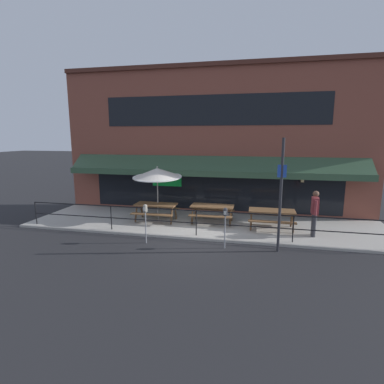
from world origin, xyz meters
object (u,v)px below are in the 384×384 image
Objects in this scene: picnic_table_right at (272,214)px; patio_umbrella_left at (157,173)px; parking_meter_near at (145,212)px; parking_meter_far at (225,216)px; picnic_table_left at (156,207)px; pedestrian_walking at (315,211)px; street_sign_pole at (281,195)px; picnic_table_centre at (212,209)px.

patio_umbrella_left reaches higher than picnic_table_right.
parking_meter_near is (-4.42, -2.38, 0.44)m from picnic_table_right.
parking_meter_far is at bearing 1.77° from parking_meter_near.
picnic_table_left is 6.42m from pedestrian_walking.
street_sign_pole is (0.13, -2.21, 1.21)m from picnic_table_right.
patio_umbrella_left is at bearing 90.00° from picnic_table_left.
picnic_table_left is 5.65m from street_sign_pole.
patio_umbrella_left is 1.67× the size of parking_meter_near.
picnic_table_left is 1.27× the size of parking_meter_near.
street_sign_pole is (-1.36, -1.61, 0.86)m from pedestrian_walking.
pedestrian_walking is 0.46× the size of street_sign_pole.
street_sign_pole is (5.02, -2.29, 1.21)m from picnic_table_left.
picnic_table_right is 0.76× the size of patio_umbrella_left.
patio_umbrella_left reaches higher than picnic_table_centre.
picnic_table_centre is 1.27× the size of parking_meter_far.
patio_umbrella_left is 2.96m from parking_meter_near.
pedestrian_walking is at bearing -22.09° from picnic_table_right.
picnic_table_left is at bearing 179.05° from picnic_table_right.
picnic_table_right is 1.27× the size of parking_meter_near.
pedestrian_walking is 1.20× the size of parking_meter_near.
picnic_table_centre is 0.76× the size of patio_umbrella_left.
picnic_table_right is at bearing -7.40° from picnic_table_centre.
parking_meter_near is (0.47, -2.73, -1.03)m from patio_umbrella_left.
picnic_table_left is 1.50m from patio_umbrella_left.
picnic_table_right is (4.89, -0.08, 0.00)m from picnic_table_left.
pedestrian_walking is 6.17m from parking_meter_near.
patio_umbrella_left reaches higher than pedestrian_walking.
parking_meter_far is at bearing -35.98° from picnic_table_left.
picnic_table_left is at bearing 144.02° from parking_meter_far.
parking_meter_far is (3.27, -2.65, -1.03)m from patio_umbrella_left.
street_sign_pole reaches higher than pedestrian_walking.
picnic_table_left and picnic_table_centre have the same top height.
parking_meter_near is 0.38× the size of street_sign_pole.
pedestrian_walking reaches higher than picnic_table_left.
pedestrian_walking reaches higher than parking_meter_far.
picnic_table_right is 5.04m from parking_meter_near.
street_sign_pole is at bearing 2.16° from parking_meter_near.
picnic_table_left is 1.00× the size of picnic_table_centre.
picnic_table_right is 5.12m from patio_umbrella_left.
street_sign_pole is at bearing -24.52° from picnic_table_left.
parking_meter_far is (0.82, -2.61, 0.44)m from picnic_table_centre.
pedestrian_walking is (6.38, -0.68, 0.35)m from picnic_table_left.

